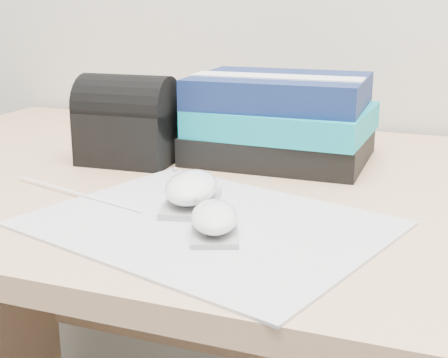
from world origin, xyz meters
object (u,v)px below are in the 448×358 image
at_px(pouch, 128,120).
at_px(mouse_rear, 191,190).
at_px(mouse_front, 214,219).
at_px(book_stack, 281,119).
at_px(desk, 329,315).

bearing_deg(pouch, mouse_rear, -43.19).
bearing_deg(mouse_front, book_stack, 94.17).
height_order(mouse_rear, pouch, pouch).
xyz_separation_m(mouse_front, book_stack, (-0.03, 0.36, 0.05)).
bearing_deg(desk, pouch, -171.88).
height_order(book_stack, pouch, pouch).
relative_size(mouse_rear, mouse_front, 1.21).
height_order(mouse_front, book_stack, book_stack).
bearing_deg(desk, mouse_rear, -122.54).
distance_m(mouse_rear, pouch, 0.26).
bearing_deg(mouse_rear, desk, 57.46).
xyz_separation_m(mouse_rear, pouch, (-0.18, 0.17, 0.04)).
xyz_separation_m(mouse_rear, book_stack, (0.04, 0.28, 0.04)).
height_order(desk, mouse_rear, mouse_rear).
height_order(mouse_front, pouch, pouch).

